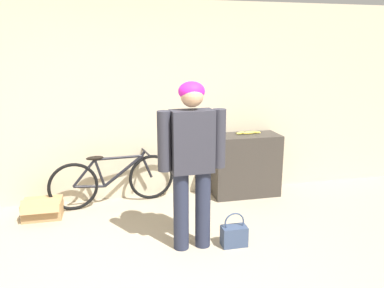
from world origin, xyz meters
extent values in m
cube|color=beige|center=(0.00, 2.50, 1.30)|extent=(8.00, 0.06, 2.60)
cube|color=white|center=(0.55, 2.47, 0.35)|extent=(0.08, 0.01, 0.12)
cube|color=#38332D|center=(1.40, 2.23, 0.43)|extent=(0.92, 0.44, 0.86)
cylinder|color=#23283D|center=(0.23, 0.96, 0.41)|extent=(0.16, 0.16, 0.81)
cylinder|color=#23283D|center=(0.46, 0.96, 0.41)|extent=(0.16, 0.16, 0.81)
cube|color=#2D2D38|center=(0.34, 0.96, 1.12)|extent=(0.42, 0.24, 0.61)
cylinder|color=#2D2D38|center=(0.07, 0.96, 1.13)|extent=(0.13, 0.13, 0.58)
cylinder|color=#2D2D38|center=(0.61, 0.96, 1.13)|extent=(0.13, 0.13, 0.58)
sphere|color=tan|center=(0.34, 0.96, 1.56)|extent=(0.22, 0.22, 0.22)
ellipsoid|color=#D11EAD|center=(0.34, 0.98, 1.59)|extent=(0.25, 0.23, 0.19)
torus|color=black|center=(-0.90, 2.19, 0.31)|extent=(0.62, 0.14, 0.62)
torus|color=black|center=(0.10, 2.35, 0.31)|extent=(0.62, 0.14, 0.62)
cylinder|color=black|center=(-0.71, 2.22, 0.29)|extent=(0.39, 0.09, 0.08)
cylinder|color=black|center=(-0.76, 2.22, 0.47)|extent=(0.31, 0.08, 0.35)
cylinder|color=black|center=(-0.57, 2.25, 0.45)|extent=(0.14, 0.05, 0.38)
cylinder|color=black|center=(-0.27, 2.29, 0.44)|extent=(0.53, 0.12, 0.39)
cylinder|color=black|center=(-0.32, 2.29, 0.63)|extent=(0.61, 0.13, 0.05)
cylinder|color=black|center=(0.04, 2.34, 0.46)|extent=(0.16, 0.06, 0.32)
cylinder|color=black|center=(0.00, 2.34, 0.65)|extent=(0.07, 0.04, 0.08)
cylinder|color=black|center=(0.02, 2.34, 0.68)|extent=(0.10, 0.46, 0.02)
ellipsoid|color=black|center=(-0.62, 2.24, 0.65)|extent=(0.23, 0.11, 0.05)
ellipsoid|color=#EAD64C|center=(1.44, 2.26, 0.87)|extent=(0.17, 0.04, 0.04)
ellipsoid|color=#EAD64C|center=(1.33, 2.27, 0.87)|extent=(0.15, 0.10, 0.03)
ellipsoid|color=#EAD64C|center=(1.54, 2.27, 0.87)|extent=(0.15, 0.09, 0.03)
sphere|color=brown|center=(1.27, 2.29, 0.87)|extent=(0.02, 0.02, 0.02)
cube|color=#334260|center=(0.77, 0.88, 0.11)|extent=(0.26, 0.15, 0.21)
torus|color=#334260|center=(0.77, 0.88, 0.26)|extent=(0.21, 0.02, 0.21)
cube|color=#A87F51|center=(-1.26, 2.05, 0.11)|extent=(0.45, 0.32, 0.22)
cube|color=#A87F51|center=(-1.26, 1.89, 0.21)|extent=(0.43, 0.12, 0.14)
camera|label=1|loc=(-0.44, -2.45, 1.95)|focal=35.00mm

